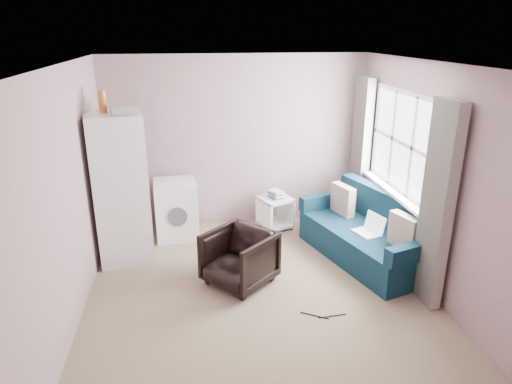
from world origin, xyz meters
TOP-DOWN VIEW (x-y plane):
  - room at (0.02, 0.01)m, footprint 3.84×4.24m
  - armchair at (-0.20, 0.26)m, footprint 0.94×0.94m
  - fridge at (-1.58, 1.14)m, footprint 0.77×0.76m
  - washing_machine at (-0.93, 1.69)m, footprint 0.61×0.62m
  - side_table at (0.52, 1.76)m, footprint 0.56×0.56m
  - sofa at (1.53, 0.64)m, footprint 1.39×2.07m
  - window_dressing at (1.78, 0.70)m, footprint 0.17×2.62m
  - floor_cables at (0.58, -0.53)m, footprint 0.47×0.17m

SIDE VIEW (x-z plane):
  - floor_cables at x=0.58m, z-range 0.00..0.01m
  - side_table at x=0.52m, z-range -0.02..0.57m
  - sofa at x=1.53m, z-range -0.11..0.74m
  - armchair at x=-0.20m, z-range 0.00..0.71m
  - washing_machine at x=-0.93m, z-range 0.02..0.84m
  - fridge at x=-1.58m, z-range -0.11..2.03m
  - window_dressing at x=1.78m, z-range 0.02..2.20m
  - room at x=0.02m, z-range -0.02..2.52m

